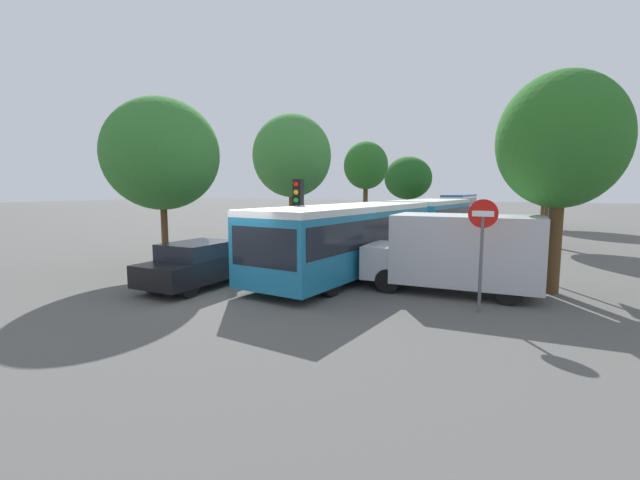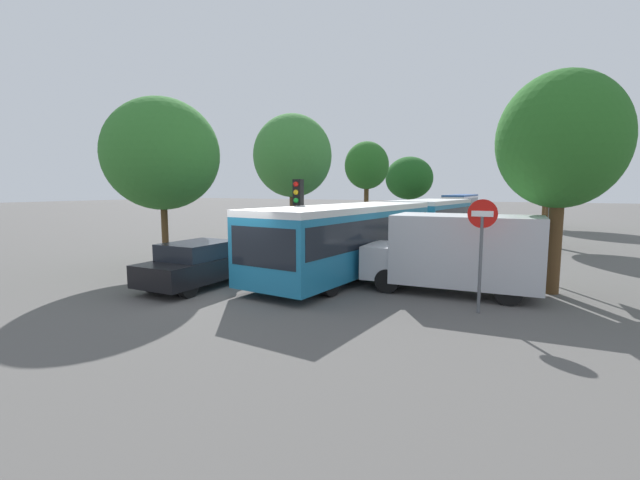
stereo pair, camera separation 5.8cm
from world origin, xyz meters
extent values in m
plane|color=#565451|center=(0.00, 0.00, 0.00)|extent=(200.00, 200.00, 0.00)
cube|color=teal|center=(1.31, 4.35, 1.28)|extent=(3.29, 9.53, 2.02)
cube|color=black|center=(1.31, 4.35, 1.64)|extent=(3.28, 9.16, 0.89)
cube|color=silver|center=(1.31, 4.35, 2.39)|extent=(3.29, 9.53, 0.20)
cube|color=teal|center=(2.06, 13.18, 1.28)|extent=(3.04, 6.59, 2.02)
cube|color=black|center=(2.06, 13.18, 1.64)|extent=(3.04, 6.34, 0.89)
cube|color=silver|center=(2.06, 13.18, 2.39)|extent=(3.04, 6.59, 0.20)
cylinder|color=black|center=(1.74, 9.50, 1.28)|extent=(1.93, 1.14, 1.86)
cube|color=black|center=(0.92, -0.27, 1.52)|extent=(2.21, 0.28, 1.08)
cylinder|color=black|center=(2.11, 1.28, 0.49)|extent=(0.38, 1.01, 0.98)
cylinder|color=black|center=(0.01, 1.46, 0.49)|extent=(0.38, 1.01, 0.98)
cylinder|color=black|center=(2.61, 7.25, 0.49)|extent=(0.38, 1.01, 0.98)
cylinder|color=black|center=(0.51, 7.42, 0.49)|extent=(0.38, 1.01, 0.98)
cylinder|color=black|center=(3.11, 13.09, 0.49)|extent=(0.38, 1.01, 0.98)
cylinder|color=black|center=(1.00, 13.27, 0.49)|extent=(0.38, 1.01, 0.98)
cube|color=silver|center=(-1.87, 44.27, 1.22)|extent=(2.54, 11.00, 1.91)
cube|color=black|center=(-1.87, 44.27, 1.56)|extent=(2.55, 10.46, 0.80)
cube|color=#234C93|center=(-1.87, 44.27, 2.27)|extent=(2.54, 11.00, 0.19)
cylinder|color=black|center=(-2.93, 47.88, 0.48)|extent=(0.30, 0.96, 0.96)
cylinder|color=black|center=(-0.88, 47.90, 0.48)|extent=(0.30, 0.96, 0.96)
cylinder|color=black|center=(-2.86, 40.96, 0.48)|extent=(0.30, 0.96, 0.96)
cylinder|color=black|center=(-0.82, 40.98, 0.48)|extent=(0.30, 0.96, 0.96)
cube|color=black|center=(-2.07, 0.49, 0.58)|extent=(1.79, 4.10, 0.66)
cube|color=black|center=(-2.07, 0.39, 1.16)|extent=(1.62, 2.16, 0.50)
cylinder|color=black|center=(-2.81, 1.78, 0.31)|extent=(0.22, 0.62, 0.62)
cylinder|color=black|center=(-1.36, 1.80, 0.31)|extent=(0.22, 0.62, 0.62)
cylinder|color=black|center=(-2.77, -0.82, 0.31)|extent=(0.22, 0.62, 0.62)
cylinder|color=black|center=(-1.32, -0.80, 0.31)|extent=(0.22, 0.62, 0.62)
cube|color=#B21E19|center=(-1.64, 6.52, 0.61)|extent=(1.87, 4.27, 0.69)
cube|color=black|center=(-1.64, 6.42, 1.21)|extent=(1.69, 2.25, 0.53)
cylinder|color=black|center=(-2.42, 7.87, 0.32)|extent=(0.23, 0.65, 0.65)
cylinder|color=black|center=(-0.91, 7.89, 0.32)|extent=(0.23, 0.65, 0.65)
cylinder|color=black|center=(-2.37, 5.15, 0.32)|extent=(0.23, 0.65, 0.65)
cylinder|color=black|center=(-0.86, 5.18, 0.32)|extent=(0.23, 0.65, 0.65)
cube|color=navy|center=(-2.04, 12.66, 0.62)|extent=(1.90, 4.34, 0.70)
cube|color=black|center=(-2.04, 12.56, 1.23)|extent=(1.72, 2.28, 0.53)
cylinder|color=black|center=(-2.83, 14.03, 0.33)|extent=(0.24, 0.66, 0.66)
cylinder|color=black|center=(-1.30, 14.05, 0.33)|extent=(0.24, 0.66, 0.66)
cylinder|color=black|center=(-2.79, 11.27, 0.33)|extent=(0.24, 0.66, 0.66)
cylinder|color=black|center=(-1.25, 11.30, 0.33)|extent=(0.24, 0.66, 0.66)
cube|color=#47474C|center=(-2.12, 18.61, 0.60)|extent=(1.86, 4.26, 0.69)
cube|color=black|center=(-2.12, 18.50, 1.21)|extent=(1.69, 2.24, 0.52)
cylinder|color=black|center=(-2.89, 19.95, 0.32)|extent=(0.23, 0.65, 0.65)
cylinder|color=black|center=(-1.39, 19.97, 0.32)|extent=(0.23, 0.65, 0.65)
cylinder|color=black|center=(-2.85, 17.24, 0.32)|extent=(0.23, 0.65, 0.65)
cylinder|color=black|center=(-1.34, 17.26, 0.32)|extent=(0.23, 0.65, 0.65)
cube|color=#B7BABF|center=(-1.94, 24.58, 0.63)|extent=(1.94, 4.44, 0.71)
cube|color=black|center=(-1.94, 24.48, 1.26)|extent=(1.76, 2.34, 0.55)
cylinder|color=black|center=(-2.75, 25.98, 0.34)|extent=(0.24, 0.68, 0.67)
cylinder|color=black|center=(-1.18, 26.01, 0.34)|extent=(0.24, 0.68, 0.67)
cylinder|color=black|center=(-2.70, 23.16, 0.34)|extent=(0.24, 0.68, 0.67)
cylinder|color=black|center=(-1.13, 23.19, 0.34)|extent=(0.24, 0.68, 0.67)
cube|color=tan|center=(-1.66, 30.58, 0.62)|extent=(1.92, 4.39, 0.71)
cube|color=black|center=(-1.66, 30.47, 1.25)|extent=(1.74, 2.31, 0.54)
cylinder|color=black|center=(-2.46, 31.96, 0.33)|extent=(0.24, 0.67, 0.66)
cylinder|color=black|center=(-0.91, 31.98, 0.33)|extent=(0.24, 0.67, 0.66)
cylinder|color=black|center=(-2.41, 29.17, 0.33)|extent=(0.24, 0.67, 0.66)
cylinder|color=black|center=(-0.86, 29.20, 0.33)|extent=(0.24, 0.67, 0.66)
cube|color=#B7BABF|center=(5.49, 3.40, 1.31)|extent=(4.22, 2.26, 2.00)
cube|color=#B7BABF|center=(2.99, 3.24, 0.84)|extent=(1.02, 1.95, 1.00)
cylinder|color=black|center=(3.45, 2.43, 0.36)|extent=(0.73, 0.29, 0.72)
cylinder|color=black|center=(3.34, 4.10, 0.36)|extent=(0.73, 0.29, 0.72)
cylinder|color=black|center=(6.74, 2.64, 0.36)|extent=(0.73, 0.29, 0.72)
cylinder|color=black|center=(6.63, 4.32, 0.36)|extent=(0.73, 0.29, 0.72)
cylinder|color=#56595E|center=(-0.20, 3.40, 1.70)|extent=(0.12, 0.12, 3.40)
cube|color=black|center=(-0.20, 3.40, 2.95)|extent=(0.32, 0.24, 0.90)
sphere|color=red|center=(-0.20, 3.25, 3.23)|extent=(0.18, 0.18, 0.18)
sphere|color=#EAAD14|center=(-0.20, 3.25, 2.95)|extent=(0.18, 0.18, 0.18)
sphere|color=green|center=(-0.20, 3.25, 2.67)|extent=(0.18, 0.18, 0.18)
cylinder|color=#56595E|center=(6.14, 1.52, 1.20)|extent=(0.08, 0.08, 2.40)
cylinder|color=red|center=(6.14, 1.52, 2.47)|extent=(0.70, 0.03, 0.70)
cube|color=white|center=(6.14, 1.50, 2.47)|extent=(0.50, 0.04, 0.14)
cylinder|color=#56595E|center=(7.59, 6.19, 1.80)|extent=(0.10, 0.10, 3.60)
cube|color=#197A38|center=(7.59, 6.19, 3.30)|extent=(0.21, 1.40, 0.28)
cube|color=#197A38|center=(7.59, 6.19, 2.96)|extent=(0.21, 1.40, 0.28)
cube|color=#197A38|center=(7.59, 6.19, 2.62)|extent=(0.21, 1.40, 0.28)
cylinder|color=#51381E|center=(-5.20, 1.93, 1.40)|extent=(0.25, 0.25, 2.80)
ellipsoid|color=#33752D|center=(-5.20, 1.93, 4.35)|extent=(4.22, 4.22, 4.12)
ellipsoid|color=#1E561E|center=(-4.98, 1.46, 3.73)|extent=(2.53, 2.53, 2.26)
cylinder|color=#51381E|center=(-5.61, 11.76, 1.59)|extent=(0.38, 0.38, 3.18)
ellipsoid|color=#3D7F38|center=(-5.61, 11.76, 4.95)|extent=(4.50, 4.50, 4.73)
ellipsoid|color=#3D7F38|center=(-5.02, 11.47, 4.24)|extent=(2.70, 2.70, 2.60)
cylinder|color=#51381E|center=(-4.85, 21.20, 1.74)|extent=(0.36, 0.36, 3.49)
ellipsoid|color=#286623|center=(-4.85, 21.20, 4.84)|extent=(3.35, 3.35, 3.60)
ellipsoid|color=#3D7F38|center=(-4.64, 21.04, 4.30)|extent=(2.01, 2.01, 1.98)
cylinder|color=#51381E|center=(-4.71, 31.98, 1.27)|extent=(0.33, 0.33, 2.54)
ellipsoid|color=#1E561E|center=(-4.71, 31.98, 4.11)|extent=(4.61, 4.61, 4.18)
ellipsoid|color=#1E561E|center=(-4.11, 31.78, 3.48)|extent=(2.77, 2.77, 2.30)
cylinder|color=#51381E|center=(7.75, 4.66, 1.50)|extent=(0.39, 0.39, 3.00)
ellipsoid|color=#286623|center=(7.75, 4.66, 4.44)|extent=(3.51, 3.51, 3.85)
ellipsoid|color=#1E561E|center=(8.00, 5.23, 3.86)|extent=(2.11, 2.11, 2.12)
cylinder|color=#51381E|center=(7.55, 16.41, 1.67)|extent=(0.35, 0.35, 3.33)
ellipsoid|color=#1E561E|center=(7.55, 16.41, 5.37)|extent=(4.41, 4.41, 5.44)
cylinder|color=#51381E|center=(7.25, 28.92, 1.74)|extent=(0.38, 0.38, 3.47)
ellipsoid|color=#3D7F38|center=(7.25, 28.92, 5.32)|extent=(5.01, 5.01, 4.93)
camera|label=1|loc=(7.50, -9.49, 3.07)|focal=24.00mm
camera|label=2|loc=(7.56, -9.46, 3.07)|focal=24.00mm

